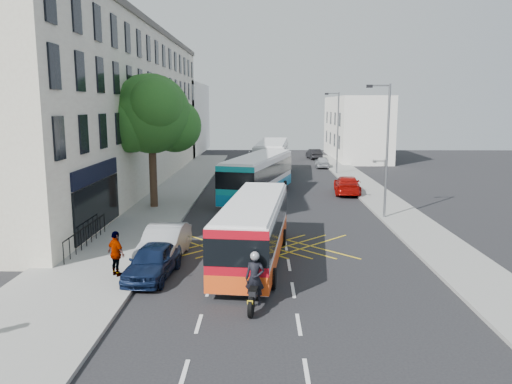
{
  "coord_description": "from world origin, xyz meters",
  "views": [
    {
      "loc": [
        -1.16,
        -17.96,
        6.9
      ],
      "look_at": [
        -1.53,
        8.99,
        2.2
      ],
      "focal_mm": 35.0,
      "sensor_mm": 36.0,
      "label": 1
    }
  ],
  "objects_px": {
    "bus_far": "(272,158)",
    "parked_car_blue": "(153,261)",
    "motorbike": "(255,282)",
    "pedestrian_far": "(116,254)",
    "lamp_far": "(337,129)",
    "red_hatchback": "(347,185)",
    "lamp_near": "(386,144)",
    "distant_car_grey": "(269,157)",
    "street_tree": "(151,115)",
    "distant_car_dark": "(314,154)",
    "distant_car_silver": "(322,162)",
    "bus_mid": "(258,176)",
    "bus_near": "(254,229)",
    "parked_car_silver": "(164,243)"
  },
  "relations": [
    {
      "from": "bus_far",
      "to": "pedestrian_far",
      "type": "xyz_separation_m",
      "value": [
        -6.76,
        -30.07,
        -0.72
      ]
    },
    {
      "from": "bus_near",
      "to": "bus_mid",
      "type": "xyz_separation_m",
      "value": [
        0.06,
        15.45,
        0.21
      ]
    },
    {
      "from": "bus_far",
      "to": "lamp_near",
      "type": "bearing_deg",
      "value": -66.82
    },
    {
      "from": "bus_far",
      "to": "parked_car_blue",
      "type": "bearing_deg",
      "value": -95.55
    },
    {
      "from": "bus_near",
      "to": "parked_car_silver",
      "type": "bearing_deg",
      "value": -176.69
    },
    {
      "from": "parked_car_blue",
      "to": "distant_car_dark",
      "type": "relative_size",
      "value": 1.01
    },
    {
      "from": "distant_car_silver",
      "to": "bus_mid",
      "type": "bearing_deg",
      "value": 71.91
    },
    {
      "from": "lamp_far",
      "to": "pedestrian_far",
      "type": "xyz_separation_m",
      "value": [
        -13.2,
        -30.89,
        -3.55
      ]
    },
    {
      "from": "distant_car_dark",
      "to": "pedestrian_far",
      "type": "height_order",
      "value": "pedestrian_far"
    },
    {
      "from": "bus_far",
      "to": "distant_car_dark",
      "type": "relative_size",
      "value": 3.08
    },
    {
      "from": "distant_car_grey",
      "to": "distant_car_dark",
      "type": "distance_m",
      "value": 7.38
    },
    {
      "from": "lamp_near",
      "to": "parked_car_silver",
      "type": "distance_m",
      "value": 14.91
    },
    {
      "from": "bus_near",
      "to": "bus_far",
      "type": "distance_m",
      "value": 27.67
    },
    {
      "from": "street_tree",
      "to": "parked_car_silver",
      "type": "bearing_deg",
      "value": -75.47
    },
    {
      "from": "pedestrian_far",
      "to": "lamp_far",
      "type": "bearing_deg",
      "value": -71.23
    },
    {
      "from": "street_tree",
      "to": "pedestrian_far",
      "type": "xyz_separation_m",
      "value": [
        1.51,
        -13.86,
        -5.22
      ]
    },
    {
      "from": "bus_near",
      "to": "bus_far",
      "type": "height_order",
      "value": "bus_far"
    },
    {
      "from": "motorbike",
      "to": "bus_near",
      "type": "bearing_deg",
      "value": 100.28
    },
    {
      "from": "distant_car_grey",
      "to": "red_hatchback",
      "type": "bearing_deg",
      "value": -79.33
    },
    {
      "from": "bus_near",
      "to": "bus_far",
      "type": "bearing_deg",
      "value": 93.39
    },
    {
      "from": "parked_car_silver",
      "to": "distant_car_grey",
      "type": "xyz_separation_m",
      "value": [
        5.17,
        38.66,
        -0.01
      ]
    },
    {
      "from": "bus_far",
      "to": "parked_car_silver",
      "type": "height_order",
      "value": "bus_far"
    },
    {
      "from": "street_tree",
      "to": "distant_car_dark",
      "type": "bearing_deg",
      "value": 66.24
    },
    {
      "from": "street_tree",
      "to": "parked_car_blue",
      "type": "bearing_deg",
      "value": -77.95
    },
    {
      "from": "parked_car_blue",
      "to": "pedestrian_far",
      "type": "relative_size",
      "value": 2.19
    },
    {
      "from": "motorbike",
      "to": "parked_car_silver",
      "type": "xyz_separation_m",
      "value": [
        -4.18,
        5.45,
        -0.19
      ]
    },
    {
      "from": "street_tree",
      "to": "pedestrian_far",
      "type": "bearing_deg",
      "value": -83.78
    },
    {
      "from": "bus_mid",
      "to": "red_hatchback",
      "type": "distance_m",
      "value": 7.32
    },
    {
      "from": "bus_near",
      "to": "distant_car_silver",
      "type": "xyz_separation_m",
      "value": [
        7.05,
        34.09,
        -0.86
      ]
    },
    {
      "from": "parked_car_silver",
      "to": "bus_far",
      "type": "bearing_deg",
      "value": 81.75
    },
    {
      "from": "lamp_near",
      "to": "parked_car_silver",
      "type": "xyz_separation_m",
      "value": [
        -11.8,
        -8.26,
        -3.85
      ]
    },
    {
      "from": "parked_car_blue",
      "to": "pedestrian_far",
      "type": "height_order",
      "value": "pedestrian_far"
    },
    {
      "from": "red_hatchback",
      "to": "bus_mid",
      "type": "bearing_deg",
      "value": 21.58
    },
    {
      "from": "lamp_near",
      "to": "red_hatchback",
      "type": "distance_m",
      "value": 9.76
    },
    {
      "from": "red_hatchback",
      "to": "distant_car_dark",
      "type": "height_order",
      "value": "red_hatchback"
    },
    {
      "from": "parked_car_blue",
      "to": "motorbike",
      "type": "bearing_deg",
      "value": -30.38
    },
    {
      "from": "street_tree",
      "to": "distant_car_grey",
      "type": "xyz_separation_m",
      "value": [
        8.08,
        27.43,
        -5.54
      ]
    },
    {
      "from": "lamp_far",
      "to": "parked_car_silver",
      "type": "height_order",
      "value": "lamp_far"
    },
    {
      "from": "street_tree",
      "to": "pedestrian_far",
      "type": "relative_size",
      "value": 4.79
    },
    {
      "from": "pedestrian_far",
      "to": "distant_car_grey",
      "type": "bearing_deg",
      "value": -57.13
    },
    {
      "from": "street_tree",
      "to": "motorbike",
      "type": "xyz_separation_m",
      "value": [
        7.09,
        -16.68,
        -5.34
      ]
    },
    {
      "from": "lamp_far",
      "to": "red_hatchback",
      "type": "distance_m",
      "value": 11.77
    },
    {
      "from": "bus_mid",
      "to": "pedestrian_far",
      "type": "xyz_separation_m",
      "value": [
        -5.51,
        -17.89,
        -0.62
      ]
    },
    {
      "from": "distant_car_grey",
      "to": "street_tree",
      "type": "bearing_deg",
      "value": -111.18
    },
    {
      "from": "lamp_far",
      "to": "distant_car_silver",
      "type": "height_order",
      "value": "lamp_far"
    },
    {
      "from": "bus_mid",
      "to": "parked_car_blue",
      "type": "height_order",
      "value": "bus_mid"
    },
    {
      "from": "lamp_near",
      "to": "motorbike",
      "type": "bearing_deg",
      "value": -119.04
    },
    {
      "from": "distant_car_grey",
      "to": "pedestrian_far",
      "type": "distance_m",
      "value": 41.81
    },
    {
      "from": "lamp_near",
      "to": "parked_car_silver",
      "type": "height_order",
      "value": "lamp_near"
    },
    {
      "from": "bus_mid",
      "to": "parked_car_silver",
      "type": "xyz_separation_m",
      "value": [
        -4.11,
        -15.26,
        -0.92
      ]
    }
  ]
}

